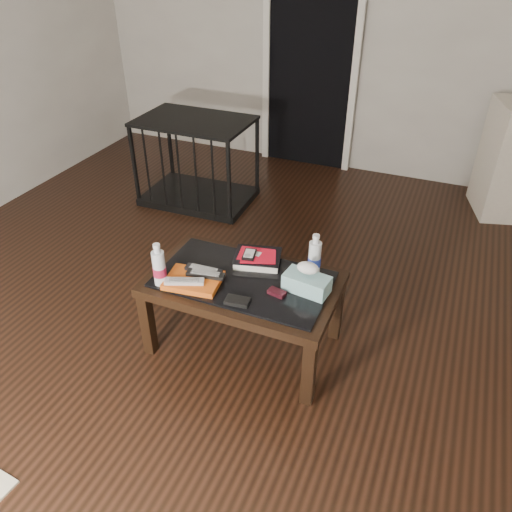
% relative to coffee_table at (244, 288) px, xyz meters
% --- Properties ---
extents(ground, '(5.00, 5.00, 0.00)m').
position_rel_coffee_table_xyz_m(ground, '(-0.10, 0.17, -0.40)').
color(ground, black).
rests_on(ground, ground).
extents(room_shell, '(5.00, 5.00, 5.00)m').
position_rel_coffee_table_xyz_m(room_shell, '(-0.10, 0.17, 1.22)').
color(room_shell, beige).
rests_on(room_shell, ground).
extents(doorway, '(0.90, 0.08, 2.07)m').
position_rel_coffee_table_xyz_m(doorway, '(-0.50, 2.63, 0.63)').
color(doorway, black).
rests_on(doorway, ground).
extents(coffee_table, '(1.00, 0.60, 0.46)m').
position_rel_coffee_table_xyz_m(coffee_table, '(0.00, 0.00, 0.00)').
color(coffee_table, black).
rests_on(coffee_table, ground).
extents(pet_crate, '(0.92, 0.63, 0.71)m').
position_rel_coffee_table_xyz_m(pet_crate, '(-1.09, 1.49, -0.17)').
color(pet_crate, black).
rests_on(pet_crate, ground).
extents(magazines, '(0.31, 0.25, 0.03)m').
position_rel_coffee_table_xyz_m(magazines, '(-0.22, -0.14, 0.08)').
color(magazines, '#CA5213').
rests_on(magazines, coffee_table).
extents(remote_silver, '(0.20, 0.12, 0.02)m').
position_rel_coffee_table_xyz_m(remote_silver, '(-0.25, -0.19, 0.11)').
color(remote_silver, '#B3B2B7').
rests_on(remote_silver, magazines).
extents(remote_black_front, '(0.21, 0.08, 0.02)m').
position_rel_coffee_table_xyz_m(remote_black_front, '(-0.17, -0.09, 0.11)').
color(remote_black_front, black).
rests_on(remote_black_front, magazines).
extents(remote_black_back, '(0.20, 0.06, 0.02)m').
position_rel_coffee_table_xyz_m(remote_black_back, '(-0.20, -0.06, 0.11)').
color(remote_black_back, black).
rests_on(remote_black_back, magazines).
extents(textbook, '(0.29, 0.26, 0.05)m').
position_rel_coffee_table_xyz_m(textbook, '(0.01, 0.17, 0.09)').
color(textbook, black).
rests_on(textbook, coffee_table).
extents(dvd_mailers, '(0.21, 0.17, 0.01)m').
position_rel_coffee_table_xyz_m(dvd_mailers, '(0.00, 0.17, 0.11)').
color(dvd_mailers, red).
rests_on(dvd_mailers, textbook).
extents(ipod, '(0.08, 0.11, 0.02)m').
position_rel_coffee_table_xyz_m(ipod, '(-0.03, 0.14, 0.12)').
color(ipod, black).
rests_on(ipod, dvd_mailers).
extents(flip_phone, '(0.10, 0.06, 0.02)m').
position_rel_coffee_table_xyz_m(flip_phone, '(0.21, -0.06, 0.08)').
color(flip_phone, black).
rests_on(flip_phone, coffee_table).
extents(wallet, '(0.13, 0.08, 0.02)m').
position_rel_coffee_table_xyz_m(wallet, '(0.05, -0.20, 0.07)').
color(wallet, black).
rests_on(wallet, coffee_table).
extents(water_bottle_left, '(0.08, 0.08, 0.24)m').
position_rel_coffee_table_xyz_m(water_bottle_left, '(-0.38, -0.20, 0.18)').
color(water_bottle_left, silver).
rests_on(water_bottle_left, coffee_table).
extents(water_bottle_right, '(0.08, 0.08, 0.24)m').
position_rel_coffee_table_xyz_m(water_bottle_right, '(0.33, 0.19, 0.18)').
color(water_bottle_right, silver).
rests_on(water_bottle_right, coffee_table).
extents(tissue_box, '(0.24, 0.15, 0.09)m').
position_rel_coffee_table_xyz_m(tissue_box, '(0.34, 0.03, 0.11)').
color(tissue_box, teal).
rests_on(tissue_box, coffee_table).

